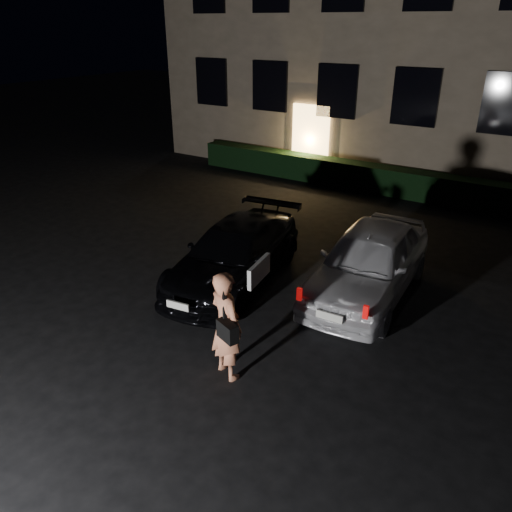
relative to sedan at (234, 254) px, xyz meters
The scene contains 5 objects.
ground 3.12m from the sedan, 68.67° to the right, with size 80.00×80.00×0.00m, color black.
hedge 7.73m from the sedan, 81.73° to the left, with size 15.00×0.70×0.85m, color black.
sedan is the anchor object (origin of this frame).
hatch 2.80m from the sedan, 21.03° to the left, with size 1.92×4.30×1.44m.
man 3.21m from the sedan, 57.07° to the right, with size 0.77×0.66×1.81m.
Camera 1 is at (4.48, -4.97, 5.09)m, focal length 35.00 mm.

